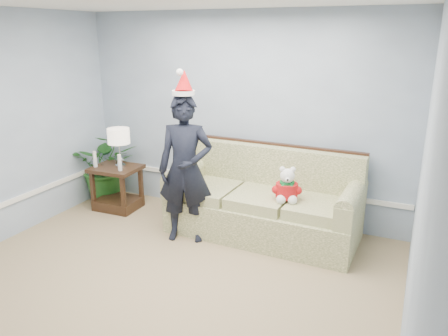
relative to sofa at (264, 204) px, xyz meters
name	(u,v)px	position (x,y,z in m)	size (l,w,h in m)	color
room_shell	(122,168)	(-0.54, -2.02, 0.97)	(4.54, 5.04, 2.74)	tan
wainscot_trim	(108,201)	(-1.72, -0.85, 0.07)	(4.49, 4.99, 0.06)	white
sofa	(264,204)	(0.00, 0.00, 0.00)	(2.31, 1.04, 1.07)	#4D5D2C
side_table	(118,192)	(-2.16, -0.12, -0.14)	(0.67, 0.57, 0.62)	#3C2715
table_lamp	(119,138)	(-2.10, -0.08, 0.66)	(0.30, 0.30, 0.54)	silver
candle_pair	(107,161)	(-2.21, -0.24, 0.35)	(0.48, 0.06, 0.23)	silver
houseplant	(107,165)	(-2.54, 0.15, 0.14)	(0.93, 0.81, 1.04)	#236222
man	(186,170)	(-0.80, -0.54, 0.50)	(0.64, 0.42, 1.76)	black
santa_hat	(184,83)	(-0.80, -0.53, 1.50)	(0.33, 0.36, 0.30)	white
teddy_bear	(287,188)	(0.34, -0.22, 0.33)	(0.32, 0.32, 0.41)	white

